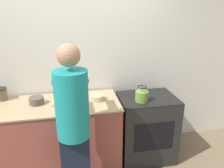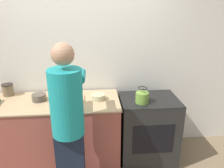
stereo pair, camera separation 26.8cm
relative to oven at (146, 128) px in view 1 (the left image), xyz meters
name	(u,v)px [view 1 (the left image)]	position (x,y,z in m)	size (l,w,h in m)	color
wall_back	(76,65)	(-0.90, 0.46, 0.83)	(8.00, 0.05, 2.60)	silver
counter	(51,136)	(-1.30, 0.05, 0.00)	(1.80, 0.72, 0.92)	#9E4C42
oven	(146,128)	(0.00, 0.00, 0.00)	(0.76, 0.59, 0.93)	black
person	(73,123)	(-1.00, -0.56, 0.50)	(0.37, 0.61, 1.78)	#171E31
cutting_board	(68,101)	(-1.05, 0.08, 0.47)	(0.39, 0.24, 0.02)	tan
knife	(66,101)	(-1.07, 0.07, 0.48)	(0.19, 0.04, 0.01)	silver
kettle	(142,95)	(-0.13, -0.11, 0.55)	(0.17, 0.17, 0.20)	olive
bowl_prep	(97,98)	(-0.67, 0.06, 0.49)	(0.18, 0.18, 0.07)	#C6B789
bowl_mixing	(36,101)	(-1.43, 0.09, 0.50)	(0.18, 0.18, 0.09)	brown
canister_jar	(1,94)	(-1.89, 0.31, 0.54)	(0.15, 0.15, 0.16)	#756047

